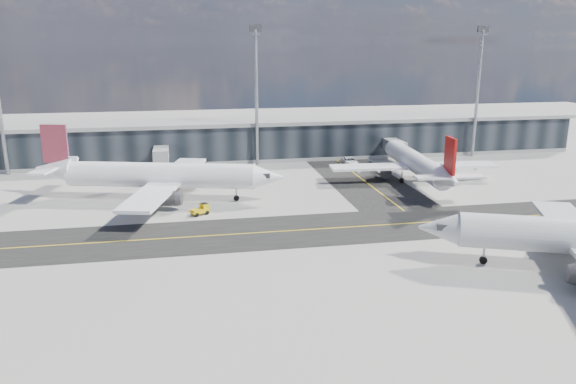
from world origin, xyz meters
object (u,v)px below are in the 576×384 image
object	(u,v)px
airliner_af	(158,175)
service_van	(350,161)
airliner_redtail	(417,163)
baggage_tug	(201,209)

from	to	relation	value
airliner_af	service_van	distance (m)	44.17
airliner_redtail	service_van	distance (m)	18.96
airliner_redtail	baggage_tug	xyz separation A→B (m)	(-40.35, -12.96, -2.81)
service_van	baggage_tug	bearing A→B (deg)	-135.13
airliner_af	service_van	bearing A→B (deg)	131.89
airliner_af	airliner_redtail	world-z (taller)	airliner_af
airliner_af	baggage_tug	size ratio (longest dim) A/B	13.80
airliner_af	baggage_tug	xyz separation A→B (m)	(6.67, -10.06, -3.25)
airliner_af	baggage_tug	distance (m)	12.50
service_van	airliner_af	bearing A→B (deg)	-150.82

